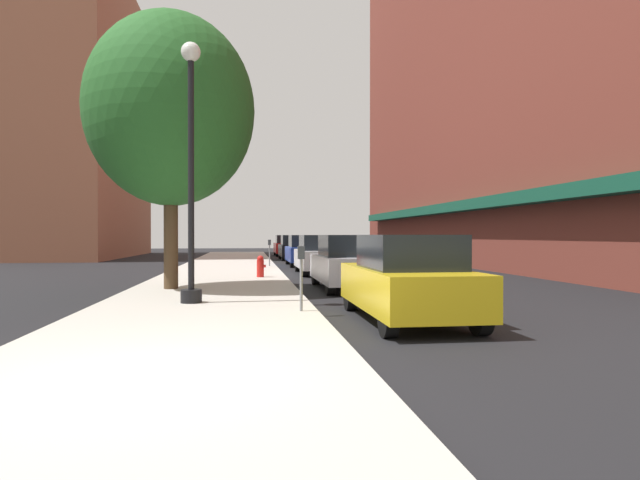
{
  "coord_description": "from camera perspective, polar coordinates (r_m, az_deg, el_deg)",
  "views": [
    {
      "loc": [
        0.98,
        -6.03,
        1.65
      ],
      "look_at": [
        4.02,
        16.61,
        1.45
      ],
      "focal_mm": 30.29,
      "sensor_mm": 36.0,
      "label": 1
    }
  ],
  "objects": [
    {
      "name": "parking_meter_near",
      "position": [
        26.92,
        -5.36,
        -0.99
      ],
      "size": [
        0.14,
        0.09,
        1.31
      ],
      "color": "slate",
      "rests_on": "sidewalk_slab"
    },
    {
      "name": "tree_near",
      "position": [
        16.42,
        -15.51,
        13.06
      ],
      "size": [
        4.77,
        4.77,
        7.87
      ],
      "color": "#4C3823",
      "rests_on": "sidewalk_slab"
    },
    {
      "name": "car_white",
      "position": [
        22.92,
        -0.06,
        -1.6
      ],
      "size": [
        1.8,
        4.3,
        1.66
      ],
      "rotation": [
        0.0,
        0.0,
        -0.02
      ],
      "color": "black",
      "rests_on": "ground"
    },
    {
      "name": "car_black",
      "position": [
        36.05,
        -2.83,
        -0.83
      ],
      "size": [
        1.8,
        4.3,
        1.66
      ],
      "rotation": [
        0.0,
        0.0,
        0.04
      ],
      "color": "black",
      "rests_on": "ground"
    },
    {
      "name": "sidewalk_slab",
      "position": [
        25.1,
        -9.88,
        -3.13
      ],
      "size": [
        4.8,
        50.0,
        0.12
      ],
      "primitive_type": "cube",
      "color": "#B7B2A8",
      "rests_on": "ground"
    },
    {
      "name": "ground_plane",
      "position": [
        24.28,
        -0.48,
        -3.39
      ],
      "size": [
        90.0,
        90.0,
        0.0
      ],
      "primitive_type": "plane",
      "color": "black"
    },
    {
      "name": "car_red",
      "position": [
        43.14,
        -3.62,
        -0.61
      ],
      "size": [
        1.8,
        4.3,
        1.66
      ],
      "rotation": [
        0.0,
        0.0,
        -0.01
      ],
      "color": "black",
      "rests_on": "ground"
    },
    {
      "name": "building_right_brick",
      "position": [
        33.78,
        18.99,
        22.4
      ],
      "size": [
        6.8,
        40.0,
        28.56
      ],
      "color": "brown",
      "rests_on": "ground"
    },
    {
      "name": "car_yellow",
      "position": [
        10.47,
        9.17,
        -4.12
      ],
      "size": [
        1.8,
        4.3,
        1.66
      ],
      "rotation": [
        0.0,
        0.0,
        0.03
      ],
      "color": "black",
      "rests_on": "ground"
    },
    {
      "name": "fire_hydrant",
      "position": [
        19.87,
        -6.31,
        -2.76
      ],
      "size": [
        0.33,
        0.26,
        0.79
      ],
      "color": "red",
      "rests_on": "sidewalk_slab"
    },
    {
      "name": "car_silver",
      "position": [
        16.47,
        2.94,
        -2.42
      ],
      "size": [
        1.8,
        4.3,
        1.66
      ],
      "rotation": [
        0.0,
        0.0,
        0.02
      ],
      "color": "black",
      "rests_on": "ground"
    },
    {
      "name": "car_blue",
      "position": [
        29.05,
        -1.67,
        -1.15
      ],
      "size": [
        1.8,
        4.3,
        1.66
      ],
      "rotation": [
        0.0,
        0.0,
        0.03
      ],
      "color": "black",
      "rests_on": "ground"
    },
    {
      "name": "lamppost",
      "position": [
        12.66,
        -13.47,
        7.53
      ],
      "size": [
        0.48,
        0.48,
        5.9
      ],
      "color": "black",
      "rests_on": "sidewalk_slab"
    },
    {
      "name": "parking_meter_far",
      "position": [
        10.91,
        -2.0,
        -3.18
      ],
      "size": [
        0.14,
        0.09,
        1.31
      ],
      "color": "slate",
      "rests_on": "sidewalk_slab"
    },
    {
      "name": "building_far_background",
      "position": [
        45.51,
        -23.25,
        11.52
      ],
      "size": [
        6.8,
        18.0,
        20.79
      ],
      "color": "#9E6047",
      "rests_on": "ground"
    }
  ]
}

